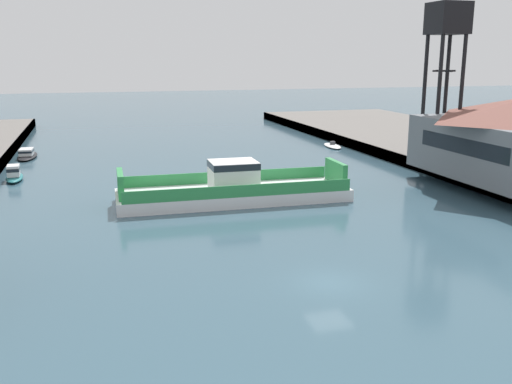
{
  "coord_description": "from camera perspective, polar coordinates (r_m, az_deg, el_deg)",
  "views": [
    {
      "loc": [
        -13.19,
        -29.14,
        13.21
      ],
      "look_at": [
        0.0,
        15.73,
        2.0
      ],
      "focal_mm": 39.55,
      "sensor_mm": 36.0,
      "label": 1
    }
  ],
  "objects": [
    {
      "name": "moored_boat_mid_left",
      "position": [
        67.44,
        -23.28,
        1.63
      ],
      "size": [
        1.98,
        5.61,
        1.73
      ],
      "color": "#237075",
      "rests_on": "ground"
    },
    {
      "name": "chain_ferry",
      "position": [
        53.05,
        -2.29,
        0.31
      ],
      "size": [
        21.81,
        7.08,
        3.8
      ],
      "color": "silver",
      "rests_on": "ground"
    },
    {
      "name": "moored_boat_near_left",
      "position": [
        81.94,
        -22.15,
        3.55
      ],
      "size": [
        2.66,
        7.61,
        1.32
      ],
      "color": "black",
      "rests_on": "ground"
    },
    {
      "name": "ground_plane",
      "position": [
        34.61,
        7.46,
        -9.08
      ],
      "size": [
        400.0,
        400.0,
        0.0
      ],
      "primitive_type": "plane",
      "color": "#385666"
    },
    {
      "name": "moored_boat_near_right",
      "position": [
        86.05,
        7.74,
        4.66
      ],
      "size": [
        2.74,
        5.93,
        0.88
      ],
      "color": "white",
      "rests_on": "ground"
    },
    {
      "name": "crane_tower",
      "position": [
        69.15,
        18.75,
        14.94
      ],
      "size": [
        3.81,
        3.81,
        17.78
      ],
      "color": "black",
      "rests_on": "quay_right"
    }
  ]
}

